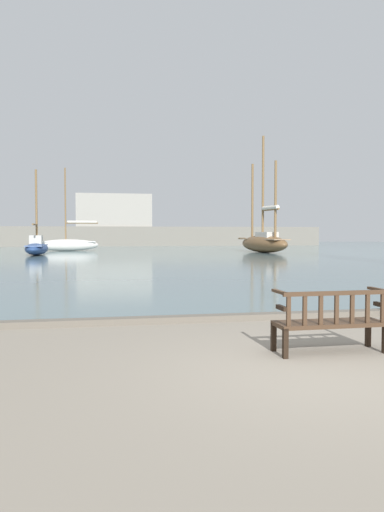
# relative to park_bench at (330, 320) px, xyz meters

# --- Properties ---
(ground_plane) EXTENTS (160.00, 160.00, 0.00)m
(ground_plane) POSITION_rel_park_bench_xyz_m (-0.62, -0.99, -0.47)
(ground_plane) COLOR gray
(harbor_water) EXTENTS (100.00, 80.00, 0.08)m
(harbor_water) POSITION_rel_park_bench_xyz_m (-0.62, 43.01, -0.43)
(harbor_water) COLOR slate
(harbor_water) RESTS_ON ground
(quay_edge_kerb) EXTENTS (40.00, 0.30, 0.12)m
(quay_edge_kerb) POSITION_rel_park_bench_xyz_m (-0.62, 2.86, -0.41)
(quay_edge_kerb) COLOR #675F54
(quay_edge_kerb) RESTS_ON ground
(park_bench) EXTENTS (1.61, 0.54, 0.92)m
(park_bench) POSITION_rel_park_bench_xyz_m (0.00, 0.00, 0.00)
(park_bench) COLOR black
(park_bench) RESTS_ON ground
(sailboat_nearest_starboard) EXTENTS (5.84, 2.24, 7.63)m
(sailboat_nearest_starboard) POSITION_rel_park_bench_xyz_m (-5.93, 40.67, 0.26)
(sailboat_nearest_starboard) COLOR silver
(sailboat_nearest_starboard) RESTS_ON harbor_water
(sailboat_nearest_port) EXTENTS (3.03, 8.83, 9.87)m
(sailboat_nearest_port) POSITION_rel_park_bench_xyz_m (10.67, 33.78, 0.58)
(sailboat_nearest_port) COLOR brown
(sailboat_nearest_port) RESTS_ON harbor_water
(sailboat_far_port) EXTENTS (1.63, 6.37, 6.45)m
(sailboat_far_port) POSITION_rel_park_bench_xyz_m (-7.76, 32.56, 0.19)
(sailboat_far_port) COLOR navy
(sailboat_far_port) RESTS_ON harbor_water
(far_breakwater) EXTENTS (53.73, 2.40, 6.70)m
(far_breakwater) POSITION_rel_park_bench_xyz_m (-0.70, 57.46, 1.45)
(far_breakwater) COLOR slate
(far_breakwater) RESTS_ON ground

